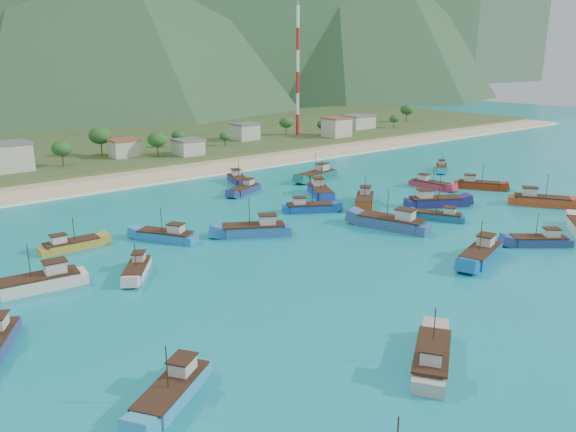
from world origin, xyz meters
TOP-DOWN VIEW (x-y plane):
  - ground at (0.00, 0.00)m, footprint 600.00×600.00m
  - beach at (0.00, 79.00)m, footprint 400.00×18.00m
  - land at (0.00, 140.00)m, footprint 400.00×110.00m
  - surf_line at (0.00, 69.50)m, footprint 400.00×2.50m
  - village at (15.67, 101.74)m, footprint 209.06×23.25m
  - vegetation at (-4.12, 103.46)m, footprint 279.38×25.73m
  - radio_tower at (72.71, 108.00)m, footprint 1.20×1.20m
  - boat_0 at (10.85, 7.55)m, footprint 7.79×13.81m
  - boat_1 at (6.85, 26.10)m, footprint 10.40×7.94m
  - boat_2 at (-47.28, 19.24)m, footprint 12.21×4.72m
  - boat_5 at (-45.35, -14.85)m, footprint 10.39×8.26m
  - boat_7 at (-38.52, 32.99)m, footprint 9.64×2.93m
  - boat_9 at (8.84, -11.92)m, footprint 12.17×6.51m
  - boat_11 at (-24.25, 27.33)m, footprint 8.20×10.57m
  - boat_12 at (-22.46, -26.34)m, footprint 10.99×8.77m
  - boat_13 at (11.05, 57.61)m, footprint 6.17×10.76m
  - boat_15 at (29.09, 48.10)m, footprint 13.10×6.24m
  - boat_16 at (22.51, 5.59)m, footprint 6.70×9.36m
  - boat_17 at (43.72, 23.99)m, footprint 3.80×10.37m
  - boat_18 at (63.38, 35.15)m, footprint 9.04×7.55m
  - boat_21 at (48.16, -0.97)m, footprint 9.62×12.24m
  - boat_24 at (-34.62, 16.26)m, footprint 7.36×8.90m
  - boat_25 at (17.81, 34.71)m, footprint 8.90×12.17m
  - boat_27 at (22.70, -14.13)m, footprint 9.59×8.46m
  - boat_28 at (-10.79, 20.20)m, footprint 12.26×9.24m
  - boat_30 at (6.25, 47.77)m, footprint 10.20×6.73m
  - boat_31 at (30.14, 12.59)m, footprint 12.19×9.23m
  - boat_32 at (19.89, 22.93)m, footprint 10.84×10.00m
  - boat_33 at (51.96, 16.34)m, footprint 8.23×10.75m

SIDE VIEW (x-z plane):
  - ground at x=0.00m, z-range 0.00..0.00m
  - beach at x=0.00m, z-range -0.60..0.60m
  - land at x=0.00m, z-range -1.20..1.20m
  - surf_line at x=0.00m, z-range -0.04..0.04m
  - boat_24 at x=-34.62m, z-range -2.09..3.24m
  - boat_16 at x=22.51m, z-range -2.12..3.30m
  - boat_18 at x=63.38m, z-range -2.12..3.30m
  - boat_7 at x=-38.52m, z-range -2.20..3.48m
  - boat_30 at x=6.25m, z-range -2.25..3.58m
  - boat_27 at x=22.70m, z-range -2.26..3.60m
  - boat_17 at x=43.72m, z-range -2.30..3.70m
  - boat_1 at x=6.85m, z-range -2.33..3.76m
  - boat_13 at x=11.05m, z-range -2.33..3.77m
  - boat_5 at x=-45.35m, z-range -2.35..3.80m
  - boat_11 at x=-24.25m, z-range -2.37..3.84m
  - boat_33 at x=51.96m, z-range -2.40..3.90m
  - boat_12 at x=-22.46m, z-range -2.46..4.04m
  - boat_32 at x=19.89m, z-range -2.54..4.20m
  - boat_9 at x=8.84m, z-range -2.59..4.31m
  - boat_2 at x=-47.28m, z-range -2.63..4.41m
  - boat_25 at x=17.81m, z-range -2.64..4.43m
  - boat_31 at x=30.14m, z-range -2.66..4.47m
  - boat_28 at x=-10.79m, z-range -2.67..4.49m
  - boat_21 at x=48.16m, z-range -2.69..4.53m
  - boat_15 at x=29.09m, z-range -2.76..4.68m
  - boat_0 at x=10.85m, z-range -2.88..4.95m
  - village at x=15.67m, z-range 0.97..8.04m
  - vegetation at x=-4.12m, z-range 0.78..9.63m
  - radio_tower at x=72.71m, z-range 1.60..48.21m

